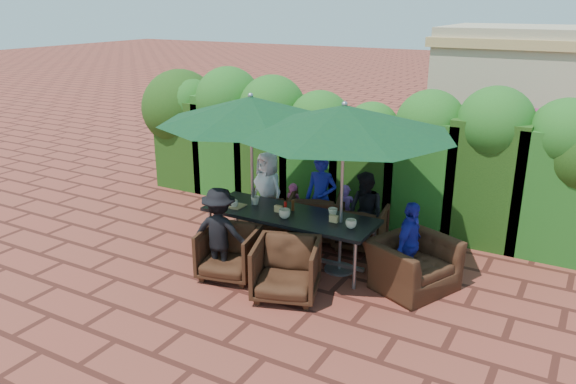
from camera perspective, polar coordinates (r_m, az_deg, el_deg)
The scene contains 31 objects.
ground at distance 8.55m, azimuth -0.86°, elevation -6.89°, with size 80.00×80.00×0.00m, color brown.
dining_table at distance 8.27m, azimuth 0.17°, elevation -2.67°, with size 2.60×0.90×0.75m.
umbrella_left at distance 8.24m, azimuth -3.80°, elevation 8.34°, with size 2.73×2.73×2.46m.
umbrella_right at distance 7.55m, azimuth 5.72°, elevation 7.34°, with size 3.02×3.02×2.46m.
chair_far_left at distance 9.60m, azimuth -1.78°, elevation -1.68°, with size 0.67×0.63×0.69m, color black.
chair_far_mid at distance 9.17m, azimuth 2.83°, elevation -2.19°, with size 0.83×0.77×0.85m, color black.
chair_far_right at distance 8.89m, azimuth 7.44°, elevation -3.33°, with size 0.74×0.69×0.76m, color black.
chair_near_left at distance 7.94m, azimuth -6.00°, elevation -5.91°, with size 0.77×0.72×0.79m, color black.
chair_near_right at distance 7.37m, azimuth -0.18°, elevation -7.61°, with size 0.82×0.77×0.85m, color black.
chair_end_right at distance 7.75m, azimuth 12.58°, elevation -6.39°, with size 1.06×0.69×0.92m, color black.
adult_far_left at distance 9.46m, azimuth -2.06°, elevation 0.11°, with size 0.67×0.40×1.35m, color white.
adult_far_mid at distance 8.99m, azimuth 3.36°, elevation -0.69°, with size 0.51×0.42×1.42m, color #1B1F94.
adult_far_right at distance 8.69m, azimuth 7.85°, elevation -2.10°, with size 0.61×0.37×1.26m, color black.
adult_near_left at distance 7.87m, azimuth -6.95°, elevation -4.15°, with size 0.84×0.38×1.31m, color black.
adult_end_right at distance 7.71m, azimuth 12.20°, elevation -5.31°, with size 0.71×0.36×1.22m, color #1B1F94.
child_left at distance 9.38m, azimuth 0.48°, elevation -1.67°, with size 0.31×0.25×0.85m, color #D74B8A.
child_right at distance 9.13m, azimuth 5.83°, elevation -2.11°, with size 0.33×0.27×0.92m, color #814BA4.
pedestrian_a at distance 11.25m, azimuth 17.97°, elevation 3.76°, with size 1.80×0.64×1.93m, color #217B25.
pedestrian_b at distance 11.31m, azimuth 22.77°, elevation 3.18°, with size 0.91×0.56×1.89m, color #D74B8A.
pedestrian_c at distance 11.44m, azimuth 24.63°, elevation 2.95°, with size 1.18×0.54×1.84m, color #9C9DA4.
cup_a at distance 8.52m, azimuth -5.56°, elevation -1.19°, with size 0.14×0.14×0.11m, color beige.
cup_b at distance 8.61m, azimuth -3.34°, elevation -0.86°, with size 0.14×0.14×0.13m, color beige.
cup_c at distance 8.05m, azimuth -0.35°, elevation -2.20°, with size 0.17×0.17×0.13m, color beige.
cup_d at distance 8.12m, azimuth 4.57°, elevation -2.10°, with size 0.14×0.14×0.13m, color beige.
cup_e at distance 7.75m, azimuth 6.42°, elevation -3.22°, with size 0.15×0.15×0.12m, color beige.
ketchup_bottle at distance 8.25m, azimuth -0.27°, elevation -1.55°, with size 0.04×0.04×0.17m, color #B20C0A.
sauce_bottle at distance 8.33m, azimuth 0.50°, elevation -1.36°, with size 0.04×0.04×0.17m, color #4C230C.
serving_tray at distance 8.59m, azimuth -5.59°, elevation -1.36°, with size 0.35×0.25×0.02m, color tan.
number_block_left at distance 8.29m, azimuth -0.97°, elevation -1.72°, with size 0.12×0.06×0.10m, color #DBB470.
number_block_right at distance 7.94m, azimuth 4.67°, elevation -2.72°, with size 0.12×0.06×0.10m, color #DBB470.
hedge_wall at distance 10.12m, azimuth 4.87°, elevation 5.36°, with size 9.10×1.60×2.53m.
Camera 1 is at (3.92, -6.64, 3.69)m, focal length 35.00 mm.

